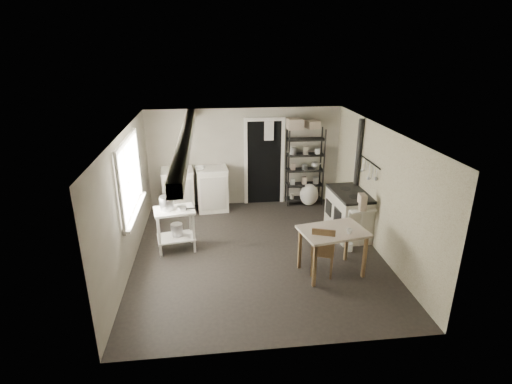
{
  "coord_description": "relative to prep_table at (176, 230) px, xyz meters",
  "views": [
    {
      "loc": [
        -0.8,
        -6.53,
        3.69
      ],
      "look_at": [
        0.0,
        0.3,
        1.1
      ],
      "focal_mm": 28.0,
      "sensor_mm": 36.0,
      "label": 1
    }
  ],
  "objects": [
    {
      "name": "utensil_rail",
      "position": [
        3.7,
        0.29,
        1.15
      ],
      "size": [
        0.06,
        1.2,
        0.44
      ],
      "primitive_type": null,
      "color": "silver",
      "rests_on": "wall_right"
    },
    {
      "name": "bucket",
      "position": [
        0.02,
        0.05,
        -0.02
      ],
      "size": [
        0.27,
        0.27,
        0.24
      ],
      "primitive_type": "cylinder",
      "rotation": [
        0.0,
        0.0,
        -0.29
      ],
      "color": "silver",
      "rests_on": "prep_table"
    },
    {
      "name": "table_cup",
      "position": [
        2.87,
        -1.27,
        0.4
      ],
      "size": [
        0.11,
        0.11,
        0.09
      ],
      "primitive_type": "imported",
      "rotation": [
        0.0,
        0.0,
        -0.2
      ],
      "color": "white",
      "rests_on": "work_table"
    },
    {
      "name": "work_table",
      "position": [
        2.66,
        -1.12,
        -0.02
      ],
      "size": [
        1.17,
        0.92,
        0.8
      ],
      "primitive_type": null,
      "rotation": [
        0.0,
        0.0,
        0.19
      ],
      "color": "beige",
      "rests_on": "ground"
    },
    {
      "name": "floor_crock",
      "position": [
        3.23,
        -0.43,
        -0.33
      ],
      "size": [
        0.15,
        0.15,
        0.16
      ],
      "primitive_type": "cylinder",
      "rotation": [
        0.0,
        0.0,
        0.21
      ],
      "color": "white",
      "rests_on": "ground"
    },
    {
      "name": "stovepipe",
      "position": [
        3.69,
        0.7,
        1.19
      ],
      "size": [
        0.13,
        0.13,
        1.39
      ],
      "primitive_type": null,
      "rotation": [
        0.0,
        0.0,
        0.26
      ],
      "color": "black",
      "rests_on": "stove"
    },
    {
      "name": "window",
      "position": [
        -0.71,
        -0.11,
        1.1
      ],
      "size": [
        0.12,
        1.76,
        1.28
      ],
      "primitive_type": null,
      "color": "white",
      "rests_on": "wall_left"
    },
    {
      "name": "wall_right",
      "position": [
        3.76,
        -0.31,
        0.75
      ],
      "size": [
        0.02,
        5.0,
        2.3
      ],
      "primitive_type": "cube",
      "color": "#A19A89",
      "rests_on": "ground"
    },
    {
      "name": "saucepan",
      "position": [
        0.14,
        -0.05,
        0.45
      ],
      "size": [
        0.21,
        0.21,
        0.1
      ],
      "primitive_type": "cylinder",
      "rotation": [
        0.0,
        0.0,
        -0.17
      ],
      "color": "silver",
      "rests_on": "prep_table"
    },
    {
      "name": "oats_box",
      "position": [
        3.45,
        -0.3,
        0.61
      ],
      "size": [
        0.13,
        0.2,
        0.3
      ],
      "primitive_type": "cube",
      "rotation": [
        0.0,
        0.0,
        -0.03
      ],
      "color": "beige",
      "rests_on": "side_ledge"
    },
    {
      "name": "shelf_jar",
      "position": [
        2.57,
        2.06,
        0.97
      ],
      "size": [
        0.1,
        0.1,
        0.2
      ],
      "primitive_type": "imported",
      "rotation": [
        0.0,
        0.0,
        -0.18
      ],
      "color": "white",
      "rests_on": "shelf_rack"
    },
    {
      "name": "wall_front",
      "position": [
        1.51,
        -2.81,
        0.75
      ],
      "size": [
        4.5,
        0.02,
        2.3
      ],
      "primitive_type": "cube",
      "color": "#A19A89",
      "rests_on": "ground"
    },
    {
      "name": "wall_left",
      "position": [
        -0.74,
        -0.31,
        0.75
      ],
      "size": [
        0.02,
        5.0,
        2.3
      ],
      "primitive_type": "cube",
      "color": "#A19A89",
      "rests_on": "ground"
    },
    {
      "name": "stove",
      "position": [
        3.43,
        0.29,
        0.04
      ],
      "size": [
        0.69,
        1.18,
        0.9
      ],
      "primitive_type": null,
      "rotation": [
        0.0,
        0.0,
        0.05
      ],
      "color": "silver",
      "rests_on": "ground"
    },
    {
      "name": "shelf_rack",
      "position": [
        2.91,
        2.0,
        0.55
      ],
      "size": [
        0.87,
        0.35,
        1.84
      ],
      "primitive_type": null,
      "rotation": [
        0.0,
        0.0,
        -0.01
      ],
      "color": "black",
      "rests_on": "ground"
    },
    {
      "name": "ceiling_beam",
      "position": [
        0.31,
        -0.31,
        1.8
      ],
      "size": [
        0.18,
        5.0,
        0.18
      ],
      "primitive_type": null,
      "color": "white",
      "rests_on": "ceiling"
    },
    {
      "name": "wall_back",
      "position": [
        1.51,
        2.19,
        0.75
      ],
      "size": [
        4.5,
        0.02,
        2.3
      ],
      "primitive_type": "cube",
      "color": "#A19A89",
      "rests_on": "ground"
    },
    {
      "name": "base_cabinets",
      "position": [
        0.32,
        1.87,
        0.06
      ],
      "size": [
        1.59,
        0.78,
        1.01
      ],
      "primitive_type": null,
      "rotation": [
        0.0,
        0.0,
        0.08
      ],
      "color": "silver",
      "rests_on": "ground"
    },
    {
      "name": "storage_box_b",
      "position": [
        3.04,
        2.0,
        1.59
      ],
      "size": [
        0.34,
        0.32,
        0.18
      ],
      "primitive_type": "cube",
      "rotation": [
        0.0,
        0.0,
        0.27
      ],
      "color": "beige",
      "rests_on": "shelf_rack"
    },
    {
      "name": "storage_box_a",
      "position": [
        2.63,
        1.96,
        1.61
      ],
      "size": [
        0.36,
        0.32,
        0.24
      ],
      "primitive_type": "cube",
      "rotation": [
        0.0,
        0.0,
        0.05
      ],
      "color": "beige",
      "rests_on": "shelf_rack"
    },
    {
      "name": "side_ledge",
      "position": [
        3.46,
        -0.26,
        0.03
      ],
      "size": [
        0.54,
        0.35,
        0.78
      ],
      "primitive_type": null,
      "rotation": [
        0.0,
        0.0,
        0.16
      ],
      "color": "white",
      "rests_on": "ground"
    },
    {
      "name": "prep_table",
      "position": [
        0.0,
        0.0,
        0.0
      ],
      "size": [
        0.8,
        0.64,
        0.82
      ],
      "primitive_type": null,
      "rotation": [
        0.0,
        0.0,
        0.18
      ],
      "color": "white",
      "rests_on": "ground"
    },
    {
      "name": "doorway",
      "position": [
        1.96,
        2.16,
        0.6
      ],
      "size": [
        0.96,
        0.1,
        2.08
      ],
      "primitive_type": null,
      "color": "white",
      "rests_on": "ground"
    },
    {
      "name": "floor",
      "position": [
        1.51,
        -0.31,
        -0.4
      ],
      "size": [
        5.0,
        5.0,
        0.0
      ],
      "primitive_type": "plane",
      "color": "black",
      "rests_on": "ground"
    },
    {
      "name": "chair",
      "position": [
        2.51,
        -1.12,
        0.08
      ],
      "size": [
        0.48,
        0.49,
        0.9
      ],
      "primitive_type": null,
      "rotation": [
        0.0,
        0.0,
        -0.35
      ],
      "color": "brown",
      "rests_on": "ground"
    },
    {
      "name": "wallpaper_panel",
      "position": [
        3.75,
        -0.31,
        0.75
      ],
      "size": [
        0.01,
        5.0,
        2.3
      ],
      "primitive_type": null,
      "color": "#BEB79A",
      "rests_on": "wall_right"
    },
    {
      "name": "flour_sack",
      "position": [
        3.01,
        1.86,
        -0.16
      ],
      "size": [
        0.53,
        0.48,
        0.53
      ],
      "primitive_type": "ellipsoid",
      "rotation": [
        0.0,
        0.0,
        0.26
      ],
      "color": "beige",
      "rests_on": "ground"
    },
    {
      "name": "ceiling",
      "position": [
        1.51,
        -0.31,
        1.9
      ],
      "size": [
        5.0,
        5.0,
        0.0
      ],
      "primitive_type": "plane",
      "rotation": [
        3.14,
        0.0,
        0.0
      ],
      "color": "silver",
      "rests_on": "wall_back"
    },
    {
      "name": "stockpot",
      "position": [
        -0.12,
        0.01,
        0.54
      ],
      "size": [
        0.27,
        0.27,
        0.28
      ],
      "primitive_type": "cylinder",
      "rotation": [
        0.0,
        0.0,
        -0.07
      ],
      "color": "silver",
      "rests_on": "prep_table"
    },
    {
      "name": "mixing_bowl",
      "position": [
        0.46,
        1.8,
        0.56
      ],
      "size": [
        0.32,
        0.32,
        0.07
      ],
      "primitive_type": "imported",
      "rotation": [
        0.0,
        0.0,
        0.06
      ],
      "color": "white",
      "rests_on": "base_cabinets"
    },
    {
      "name": "counter_cup",
      "position": [
        0.03,
        1.73,
        0.57
      ],
      "size": [
        0.16,
        0.16,
        0.1
      ],
      "primitive_type": "imported",
      "rotation": [
        0.0,
        0.0,
        0.31
      ],
      "color": "white",
      "rests_on": "base_cabinets"
    }
  ]
}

